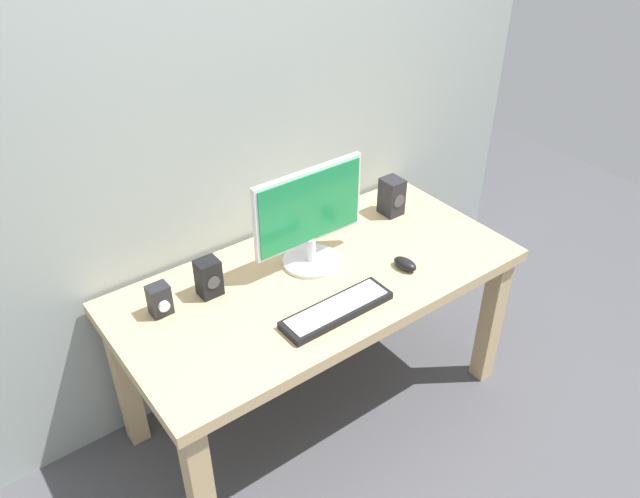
# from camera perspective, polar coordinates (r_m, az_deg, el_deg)

# --- Properties ---
(ground_plane) EXTENTS (6.00, 6.00, 0.00)m
(ground_plane) POSITION_cam_1_polar(r_m,az_deg,el_deg) (2.92, -0.13, -13.59)
(ground_plane) COLOR #4C4C51
(wall_back) EXTENTS (2.88, 0.04, 3.00)m
(wall_back) POSITION_cam_1_polar(r_m,az_deg,el_deg) (2.39, -6.46, 17.94)
(wall_back) COLOR #9EA8A3
(wall_back) RESTS_ON ground_plane
(desk) EXTENTS (1.56, 0.75, 0.71)m
(desk) POSITION_cam_1_polar(r_m,az_deg,el_deg) (2.50, -0.15, -4.20)
(desk) COLOR tan
(desk) RESTS_ON ground_plane
(monitor) EXTENTS (0.48, 0.23, 0.40)m
(monitor) POSITION_cam_1_polar(r_m,az_deg,el_deg) (2.39, -0.95, 2.90)
(monitor) COLOR silver
(monitor) RESTS_ON desk
(keyboard_primary) EXTENTS (0.43, 0.13, 0.03)m
(keyboard_primary) POSITION_cam_1_polar(r_m,az_deg,el_deg) (2.26, 1.51, -5.45)
(keyboard_primary) COLOR black
(keyboard_primary) RESTS_ON desk
(mouse) EXTENTS (0.07, 0.11, 0.04)m
(mouse) POSITION_cam_1_polar(r_m,az_deg,el_deg) (2.48, 7.62, -1.33)
(mouse) COLOR black
(mouse) RESTS_ON desk
(speaker_right) EXTENTS (0.08, 0.10, 0.17)m
(speaker_right) POSITION_cam_1_polar(r_m,az_deg,el_deg) (2.79, 6.42, 4.69)
(speaker_right) COLOR #232328
(speaker_right) RESTS_ON desk
(speaker_left) EXTENTS (0.08, 0.07, 0.15)m
(speaker_left) POSITION_cam_1_polar(r_m,az_deg,el_deg) (2.34, -9.93, -2.54)
(speaker_left) COLOR black
(speaker_left) RESTS_ON desk
(audio_controller) EXTENTS (0.07, 0.07, 0.12)m
(audio_controller) POSITION_cam_1_polar(r_m,az_deg,el_deg) (2.30, -14.14, -4.44)
(audio_controller) COLOR #232328
(audio_controller) RESTS_ON desk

